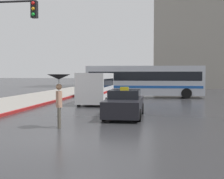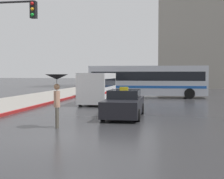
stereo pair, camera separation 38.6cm
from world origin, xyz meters
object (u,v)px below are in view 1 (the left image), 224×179
(ambulance_van, at_px, (96,87))
(pedestrian_with_umbrella, at_px, (59,85))
(traffic_light, at_px, (3,36))
(city_bus, at_px, (144,80))
(taxi, at_px, (124,104))

(ambulance_van, xyz_separation_m, pedestrian_with_umbrella, (0.48, -10.51, 0.50))
(traffic_light, bearing_deg, pedestrian_with_umbrella, -25.51)
(ambulance_van, distance_m, city_bus, 7.94)
(taxi, relative_size, city_bus, 0.41)
(ambulance_van, distance_m, pedestrian_with_umbrella, 10.53)
(taxi, distance_m, traffic_light, 6.95)
(ambulance_van, height_order, city_bus, city_bus)
(pedestrian_with_umbrella, bearing_deg, traffic_light, 52.74)
(ambulance_van, xyz_separation_m, traffic_light, (-2.77, -8.96, 2.81))
(pedestrian_with_umbrella, bearing_deg, ambulance_van, -9.13)
(traffic_light, bearing_deg, ambulance_van, 72.79)
(taxi, relative_size, traffic_light, 0.76)
(taxi, relative_size, ambulance_van, 0.91)
(taxi, xyz_separation_m, traffic_light, (-5.63, -2.19, 3.44))
(ambulance_van, bearing_deg, traffic_light, 72.74)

